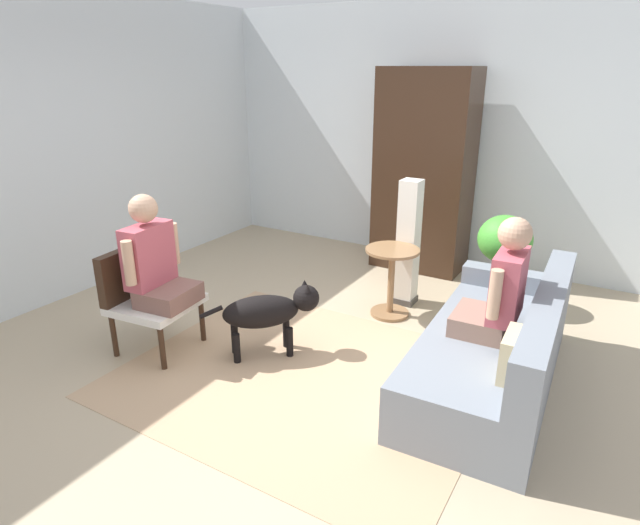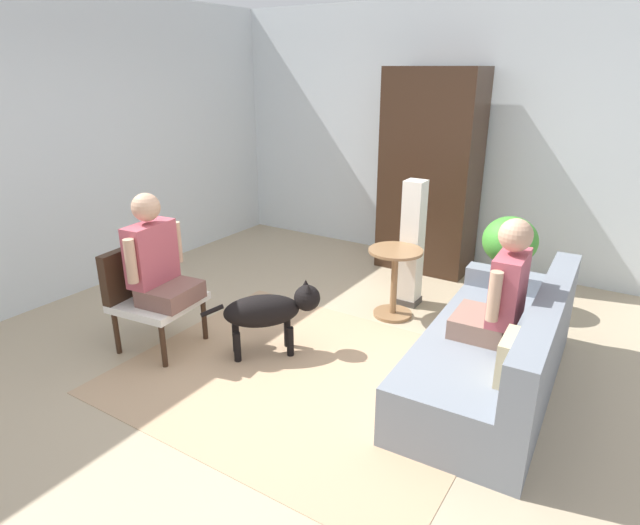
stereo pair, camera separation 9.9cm
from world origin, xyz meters
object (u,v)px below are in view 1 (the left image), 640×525
round_end_table (391,277)px  column_lamp (408,244)px  armoire_cabinet (424,172)px  person_on_couch (500,289)px  dog (269,311)px  couch (497,351)px  armchair (144,291)px  person_on_armchair (154,261)px  potted_plant (504,249)px

round_end_table → column_lamp: size_ratio=0.53×
round_end_table → armoire_cabinet: armoire_cabinet is taller
person_on_couch → dog: (-1.62, -0.45, -0.37)m
round_end_table → dog: size_ratio=0.91×
couch → column_lamp: 1.52m
person_on_couch → round_end_table: bearing=147.3°
armchair → armoire_cabinet: bearing=67.4°
round_end_table → column_lamp: 0.40m
person_on_couch → column_lamp: person_on_couch is taller
armchair → person_on_armchair: (0.14, 0.02, 0.28)m
armchair → round_end_table: 2.13m
armchair → armoire_cabinet: armoire_cabinet is taller
person_on_couch → column_lamp: (-1.07, 1.02, -0.15)m
round_end_table → potted_plant: size_ratio=0.72×
armchair → person_on_couch: bearing=18.5°
person_on_couch → potted_plant: bearing=101.1°
person_on_armchair → armoire_cabinet: bearing=69.7°
armoire_cabinet → column_lamp: bearing=-75.7°
round_end_table → dog: round_end_table is taller
person_on_couch → armoire_cabinet: bearing=122.9°
couch → person_on_armchair: person_on_armchair is taller
dog → armoire_cabinet: size_ratio=0.33×
dog → couch: bearing=16.0°
person_on_couch → person_on_armchair: size_ratio=0.99×
armchair → potted_plant: bearing=45.1°
round_end_table → person_on_armchair: bearing=-130.8°
armchair → dog: 1.02m
person_on_armchair → dog: (0.79, 0.38, -0.39)m
couch → person_on_armchair: bearing=-160.7°
armchair → person_on_couch: person_on_couch is taller
potted_plant → armoire_cabinet: armoire_cabinet is taller
person_on_couch → dog: 1.72m
person_on_armchair → round_end_table: (1.32, 1.53, -0.39)m
dog → armoire_cabinet: armoire_cabinet is taller
person_on_couch → dog: person_on_couch is taller
couch → dog: (-1.65, -0.47, 0.10)m
dog → armoire_cabinet: 2.63m
armoire_cabinet → person_on_couch: bearing=-57.1°
person_on_armchair → couch: bearing=19.3°
armoire_cabinet → dog: bearing=-96.4°
armchair → dog: size_ratio=1.17×
couch → person_on_couch: (-0.03, -0.02, 0.47)m
couch → dog: bearing=-164.0°
person_on_armchair → round_end_table: bearing=49.2°
person_on_armchair → armoire_cabinet: size_ratio=0.39×
dog → column_lamp: column_lamp is taller
armchair → armoire_cabinet: size_ratio=0.38×
armchair → dog: armchair is taller
couch → potted_plant: size_ratio=2.28×
column_lamp → armoire_cabinet: (-0.27, 1.04, 0.49)m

